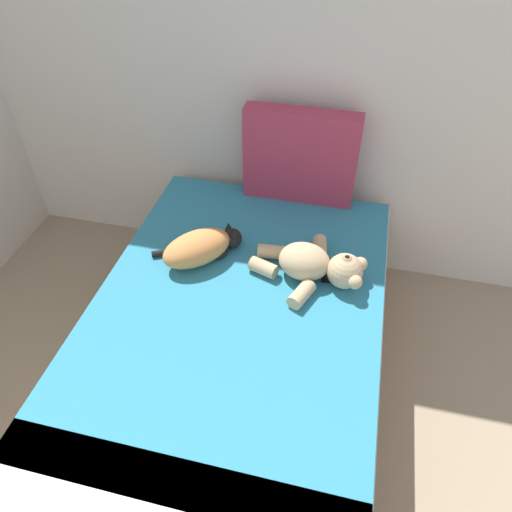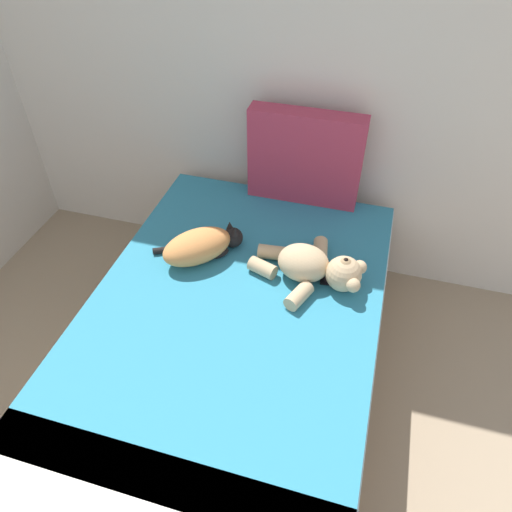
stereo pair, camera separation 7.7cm
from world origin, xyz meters
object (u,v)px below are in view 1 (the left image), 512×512
(patterned_cushion, at_px, (300,157))
(cat, at_px, (200,247))
(bed, at_px, (236,350))
(cell_phone, at_px, (329,271))
(teddy_bear, at_px, (316,265))

(patterned_cushion, distance_m, cat, 0.73)
(bed, bearing_deg, patterned_cushion, 82.18)
(patterned_cushion, height_order, cat, patterned_cushion)
(cell_phone, bearing_deg, patterned_cushion, 113.61)
(teddy_bear, bearing_deg, cat, -179.84)
(teddy_bear, bearing_deg, cell_phone, 36.23)
(bed, xyz_separation_m, cat, (-0.24, 0.29, 0.35))
(bed, height_order, patterned_cushion, patterned_cushion)
(cat, distance_m, teddy_bear, 0.55)
(cat, xyz_separation_m, teddy_bear, (0.55, 0.00, 0.00))
(patterned_cushion, bearing_deg, bed, -97.82)
(bed, relative_size, cat, 4.69)
(bed, bearing_deg, cat, 129.98)
(patterned_cushion, height_order, cell_phone, patterned_cushion)
(bed, bearing_deg, teddy_bear, 43.25)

